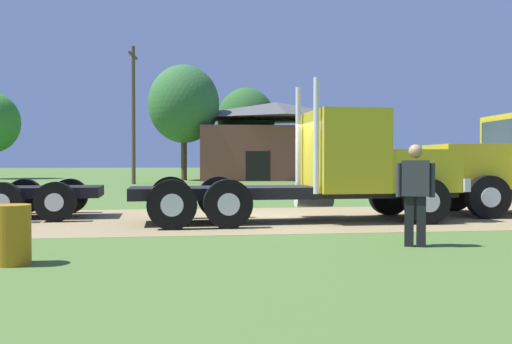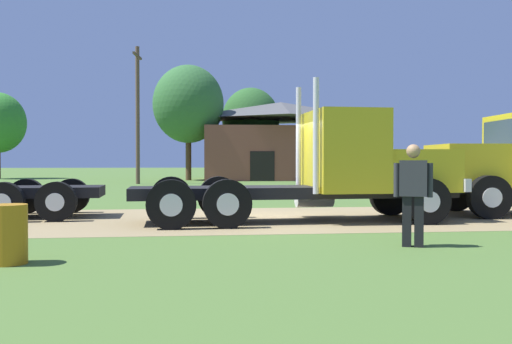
# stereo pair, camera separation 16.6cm
# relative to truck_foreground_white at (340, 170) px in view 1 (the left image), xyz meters

# --- Properties ---
(ground_plane) EXTENTS (200.00, 200.00, 0.00)m
(ground_plane) POSITION_rel_truck_foreground_white_xyz_m (-1.98, 0.71, -1.29)
(ground_plane) COLOR #4A6B2E
(dirt_track) EXTENTS (120.00, 6.25, 0.01)m
(dirt_track) POSITION_rel_truck_foreground_white_xyz_m (-1.98, 0.71, -1.29)
(dirt_track) COLOR #917D54
(dirt_track) RESTS_ON ground_plane
(truck_foreground_white) EXTENTS (8.29, 2.86, 3.48)m
(truck_foreground_white) POSITION_rel_truck_foreground_white_xyz_m (0.00, 0.00, 0.00)
(truck_foreground_white) COLOR black
(truck_foreground_white) RESTS_ON ground_plane
(visitor_walking_mid) EXTENTS (0.63, 0.42, 1.82)m
(visitor_walking_mid) POSITION_rel_truck_foreground_white_xyz_m (0.16, -4.25, -0.28)
(visitor_walking_mid) COLOR #2D2D33
(visitor_walking_mid) RESTS_ON ground_plane
(steel_barrel) EXTENTS (0.54, 0.54, 0.88)m
(steel_barrel) POSITION_rel_truck_foreground_white_xyz_m (-6.45, -5.13, -0.85)
(steel_barrel) COLOR #B27214
(steel_barrel) RESTS_ON ground_plane
(shed_building) EXTENTS (13.03, 8.35, 6.19)m
(shed_building) POSITION_rel_truck_foreground_white_xyz_m (3.29, 29.95, 1.70)
(shed_building) COLOR brown
(shed_building) RESTS_ON ground_plane
(utility_pole_near) EXTENTS (0.39, 2.20, 8.87)m
(utility_pole_near) POSITION_rel_truck_foreground_white_xyz_m (-7.28, 22.56, 3.40)
(utility_pole_near) COLOR brown
(utility_pole_near) RESTS_ON ground_plane
(tree_mid) EXTENTS (5.43, 5.43, 8.84)m
(tree_mid) POSITION_rel_truck_foreground_white_xyz_m (-4.07, 28.91, 4.54)
(tree_mid) COLOR #513823
(tree_mid) RESTS_ON ground_plane
(tree_right) EXTENTS (4.87, 4.87, 7.67)m
(tree_right) POSITION_rel_truck_foreground_white_xyz_m (1.15, 32.68, 3.69)
(tree_right) COLOR #513823
(tree_right) RESTS_ON ground_plane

